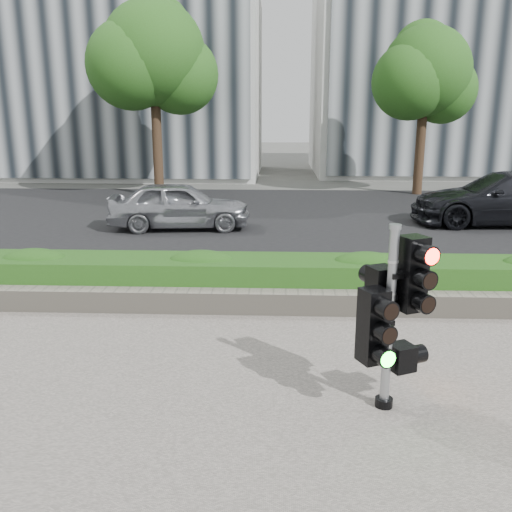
# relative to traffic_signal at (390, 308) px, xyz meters

# --- Properties ---
(ground) EXTENTS (120.00, 120.00, 0.00)m
(ground) POSITION_rel_traffic_signal_xyz_m (-1.20, 0.82, -1.10)
(ground) COLOR #51514C
(ground) RESTS_ON ground
(road) EXTENTS (60.00, 13.00, 0.02)m
(road) POSITION_rel_traffic_signal_xyz_m (-1.20, 10.82, -1.09)
(road) COLOR black
(road) RESTS_ON ground
(curb) EXTENTS (60.00, 0.25, 0.12)m
(curb) POSITION_rel_traffic_signal_xyz_m (-1.20, 3.97, -1.04)
(curb) COLOR gray
(curb) RESTS_ON ground
(stone_wall) EXTENTS (12.00, 0.32, 0.34)m
(stone_wall) POSITION_rel_traffic_signal_xyz_m (-1.20, 2.72, -0.90)
(stone_wall) COLOR gray
(stone_wall) RESTS_ON sidewalk
(hedge) EXTENTS (12.00, 1.00, 0.68)m
(hedge) POSITION_rel_traffic_signal_xyz_m (-1.20, 3.37, -0.73)
(hedge) COLOR #3D8529
(hedge) RESTS_ON sidewalk
(building_left) EXTENTS (16.00, 9.00, 15.00)m
(building_left) POSITION_rel_traffic_signal_xyz_m (-10.20, 23.82, 6.40)
(building_left) COLOR #B7B7B2
(building_left) RESTS_ON ground
(building_right) EXTENTS (18.00, 10.00, 12.00)m
(building_right) POSITION_rel_traffic_signal_xyz_m (9.80, 25.82, 4.90)
(building_right) COLOR #B7B7B2
(building_right) RESTS_ON ground
(tree_left) EXTENTS (4.61, 4.03, 7.34)m
(tree_left) POSITION_rel_traffic_signal_xyz_m (-5.71, 15.38, 3.95)
(tree_left) COLOR black
(tree_left) RESTS_ON ground
(tree_right) EXTENTS (4.10, 3.58, 6.53)m
(tree_right) POSITION_rel_traffic_signal_xyz_m (4.29, 16.37, 3.38)
(tree_right) COLOR black
(tree_right) RESTS_ON ground
(traffic_signal) EXTENTS (0.70, 0.64, 1.94)m
(traffic_signal) POSITION_rel_traffic_signal_xyz_m (0.00, 0.00, 0.00)
(traffic_signal) COLOR black
(traffic_signal) RESTS_ON sidewalk
(car_silver) EXTENTS (3.88, 1.88, 1.28)m
(car_silver) POSITION_rel_traffic_signal_xyz_m (-3.79, 9.16, -0.44)
(car_silver) COLOR #A1A2A8
(car_silver) RESTS_ON road
(car_dark) EXTENTS (5.11, 2.12, 1.48)m
(car_dark) POSITION_rel_traffic_signal_xyz_m (5.19, 10.15, -0.34)
(car_dark) COLOR black
(car_dark) RESTS_ON road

